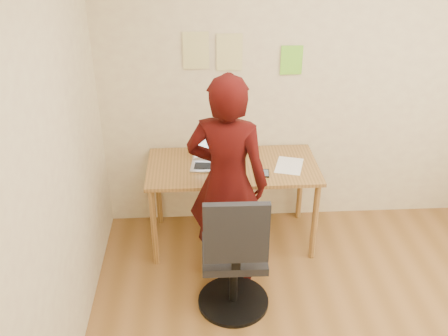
{
  "coord_description": "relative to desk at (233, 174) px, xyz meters",
  "views": [
    {
      "loc": [
        -0.93,
        -2.22,
        2.68
      ],
      "look_at": [
        -0.74,
        0.95,
        0.95
      ],
      "focal_mm": 40.0,
      "sensor_mm": 36.0,
      "label": 1
    }
  ],
  "objects": [
    {
      "name": "phone",
      "position": [
        0.25,
        -0.16,
        0.09
      ],
      "size": [
        0.08,
        0.13,
        0.01
      ],
      "rotation": [
        0.0,
        0.0,
        -0.11
      ],
      "color": "black",
      "rests_on": "desk"
    },
    {
      "name": "room",
      "position": [
        0.65,
        -1.38,
        0.7
      ],
      "size": [
        3.58,
        3.58,
        2.78
      ],
      "color": "brown",
      "rests_on": "ground"
    },
    {
      "name": "office_chair",
      "position": [
        -0.05,
        -0.87,
        -0.22
      ],
      "size": [
        0.53,
        0.53,
        1.01
      ],
      "rotation": [
        0.0,
        0.0,
        -0.02
      ],
      "color": "black",
      "rests_on": "ground"
    },
    {
      "name": "paper_sheet",
      "position": [
        0.46,
        -0.03,
        0.09
      ],
      "size": [
        0.29,
        0.34,
        0.0
      ],
      "primitive_type": "cube",
      "rotation": [
        0.0,
        0.0,
        -0.3
      ],
      "color": "white",
      "rests_on": "desk"
    },
    {
      "name": "desk",
      "position": [
        0.0,
        0.0,
        0.0
      ],
      "size": [
        1.4,
        0.7,
        0.74
      ],
      "color": "olive",
      "rests_on": "ground"
    },
    {
      "name": "laptop",
      "position": [
        -0.19,
        0.03,
        0.14
      ],
      "size": [
        0.33,
        0.3,
        0.22
      ],
      "rotation": [
        0.0,
        0.0,
        -0.11
      ],
      "color": "#B2B2BA",
      "rests_on": "desk"
    },
    {
      "name": "wall_note_left",
      "position": [
        -0.28,
        0.36,
        0.95
      ],
      "size": [
        0.21,
        0.0,
        0.3
      ],
      "primitive_type": "cube",
      "color": "#D8CF81",
      "rests_on": "room"
    },
    {
      "name": "wall_note_right",
      "position": [
        0.5,
        0.36,
        0.85
      ],
      "size": [
        0.18,
        0.0,
        0.24
      ],
      "primitive_type": "cube",
      "color": "#7ADE31",
      "rests_on": "room"
    },
    {
      "name": "person",
      "position": [
        -0.07,
        -0.44,
        0.18
      ],
      "size": [
        0.7,
        0.56,
        1.67
      ],
      "primitive_type": "imported",
      "rotation": [
        0.0,
        0.0,
        2.85
      ],
      "color": "#320806",
      "rests_on": "ground"
    },
    {
      "name": "wall_note_mid",
      "position": [
        -0.01,
        0.36,
        0.93
      ],
      "size": [
        0.21,
        0.0,
        0.3
      ],
      "primitive_type": "cube",
      "color": "#D8CF81",
      "rests_on": "room"
    }
  ]
}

